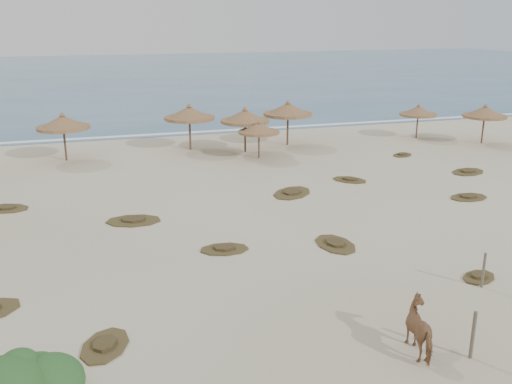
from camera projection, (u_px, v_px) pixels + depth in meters
ground at (320, 265)px, 20.99m from camera, size 160.00×160.00×0.00m
ocean at (133, 74)px, 89.57m from camera, size 200.00×100.00×0.01m
foam_line at (190, 133)px, 44.76m from camera, size 70.00×0.60×0.01m
palapa_1 at (63, 123)px, 35.48m from camera, size 4.17×4.17×3.08m
palapa_2 at (189, 114)px, 38.34m from camera, size 3.81×3.81×3.19m
palapa_3 at (245, 117)px, 37.68m from camera, size 4.15×4.15×3.08m
palapa_4 at (259, 129)px, 36.19m from camera, size 3.39×3.39×2.48m
palapa_5 at (288, 110)px, 39.77m from camera, size 4.52×4.52×3.21m
palapa_6 at (485, 113)px, 40.40m from camera, size 3.17×3.17×2.86m
palapa_7 at (418, 111)px, 42.26m from camera, size 2.77×2.77×2.58m
horse at (423, 329)px, 15.31m from camera, size 0.95×1.76×1.42m
fence_post_near at (473, 335)px, 15.06m from camera, size 0.12×0.12×1.38m
fence_post_far at (483, 270)px, 19.05m from camera, size 0.10×0.10×1.25m
scrub_1 at (133, 220)px, 25.39m from camera, size 2.69×2.00×0.16m
scrub_2 at (224, 249)px, 22.29m from camera, size 2.06×1.46×0.16m
scrub_3 at (292, 193)px, 29.37m from camera, size 3.04×2.99×0.16m
scrub_4 at (468, 197)px, 28.67m from camera, size 2.14×1.49×0.16m
scrub_5 at (468, 172)px, 33.36m from camera, size 2.63×2.16×0.16m
scrub_6 at (6, 208)px, 27.00m from camera, size 2.50×2.04×0.16m
scrub_7 at (350, 180)px, 31.71m from camera, size 2.24×2.25×0.16m
scrub_9 at (335, 244)px, 22.77m from camera, size 1.56×2.28×0.16m
scrub_10 at (402, 155)px, 37.41m from camera, size 1.84×1.61×0.16m
scrub_11 at (105, 345)px, 15.75m from camera, size 1.88×2.24×0.16m
scrub_12 at (479, 277)px, 19.88m from camera, size 1.71×1.48×0.16m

